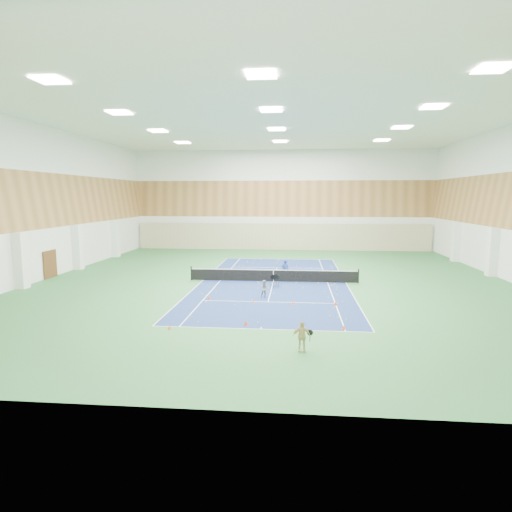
# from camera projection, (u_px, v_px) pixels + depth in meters

# --- Properties ---
(ground) EXTENTS (40.00, 40.00, 0.00)m
(ground) POSITION_uv_depth(u_px,v_px,m) (273.00, 282.00, 32.75)
(ground) COLOR #2D6A37
(ground) RESTS_ON ground
(room_shell) EXTENTS (36.00, 40.00, 12.00)m
(room_shell) POSITION_uv_depth(u_px,v_px,m) (274.00, 203.00, 31.92)
(room_shell) COLOR white
(room_shell) RESTS_ON ground
(wood_cladding) EXTENTS (36.00, 40.00, 8.00)m
(wood_cladding) POSITION_uv_depth(u_px,v_px,m) (274.00, 176.00, 31.64)
(wood_cladding) COLOR #A9713E
(wood_cladding) RESTS_ON room_shell
(ceiling_light_grid) EXTENTS (21.40, 25.40, 0.06)m
(ceiling_light_grid) POSITION_uv_depth(u_px,v_px,m) (274.00, 121.00, 31.09)
(ceiling_light_grid) COLOR white
(ceiling_light_grid) RESTS_ON room_shell
(court_surface) EXTENTS (10.97, 23.77, 0.01)m
(court_surface) POSITION_uv_depth(u_px,v_px,m) (273.00, 282.00, 32.75)
(court_surface) COLOR navy
(court_surface) RESTS_ON ground
(tennis_balls_scatter) EXTENTS (10.57, 22.77, 0.07)m
(tennis_balls_scatter) POSITION_uv_depth(u_px,v_px,m) (273.00, 281.00, 32.74)
(tennis_balls_scatter) COLOR yellow
(tennis_balls_scatter) RESTS_ON ground
(tennis_net) EXTENTS (12.80, 0.10, 1.10)m
(tennis_net) POSITION_uv_depth(u_px,v_px,m) (273.00, 275.00, 32.67)
(tennis_net) COLOR black
(tennis_net) RESTS_ON ground
(back_curtain) EXTENTS (35.40, 0.16, 3.20)m
(back_curtain) POSITION_uv_depth(u_px,v_px,m) (282.00, 237.00, 52.00)
(back_curtain) COLOR #C6B793
(back_curtain) RESTS_ON ground
(door_left_b) EXTENTS (0.08, 1.80, 2.20)m
(door_left_b) POSITION_uv_depth(u_px,v_px,m) (50.00, 264.00, 34.22)
(door_left_b) COLOR #593319
(door_left_b) RESTS_ON ground
(coach) EXTENTS (0.64, 0.46, 1.64)m
(coach) POSITION_uv_depth(u_px,v_px,m) (285.00, 270.00, 33.15)
(coach) COLOR navy
(coach) RESTS_ON ground
(child_court) EXTENTS (0.63, 0.53, 1.15)m
(child_court) POSITION_uv_depth(u_px,v_px,m) (265.00, 289.00, 27.53)
(child_court) COLOR gray
(child_court) RESTS_ON ground
(child_apron) EXTENTS (0.79, 0.37, 1.32)m
(child_apron) POSITION_uv_depth(u_px,v_px,m) (302.00, 336.00, 17.96)
(child_apron) COLOR tan
(child_apron) RESTS_ON ground
(ball_cart) EXTENTS (0.65, 0.65, 0.85)m
(ball_cart) POSITION_uv_depth(u_px,v_px,m) (275.00, 281.00, 30.87)
(ball_cart) COLOR black
(ball_cart) RESTS_ON ground
(cone_svc_a) EXTENTS (0.20, 0.20, 0.22)m
(cone_svc_a) POSITION_uv_depth(u_px,v_px,m) (209.00, 298.00, 27.15)
(cone_svc_a) COLOR #E2450B
(cone_svc_a) RESTS_ON ground
(cone_svc_b) EXTENTS (0.17, 0.17, 0.19)m
(cone_svc_b) POSITION_uv_depth(u_px,v_px,m) (254.00, 301.00, 26.21)
(cone_svc_b) COLOR orange
(cone_svc_b) RESTS_ON ground
(cone_svc_c) EXTENTS (0.20, 0.20, 0.22)m
(cone_svc_c) POSITION_uv_depth(u_px,v_px,m) (293.00, 303.00, 25.83)
(cone_svc_c) COLOR #FF4F0D
(cone_svc_c) RESTS_ON ground
(cone_svc_d) EXTENTS (0.22, 0.22, 0.24)m
(cone_svc_d) POSITION_uv_depth(u_px,v_px,m) (335.00, 303.00, 25.66)
(cone_svc_d) COLOR red
(cone_svc_d) RESTS_ON ground
(cone_base_a) EXTENTS (0.18, 0.18, 0.19)m
(cone_base_a) POSITION_uv_depth(u_px,v_px,m) (169.00, 327.00, 21.03)
(cone_base_a) COLOR #E64B0C
(cone_base_a) RESTS_ON ground
(cone_base_b) EXTENTS (0.22, 0.22, 0.25)m
(cone_base_b) POSITION_uv_depth(u_px,v_px,m) (246.00, 323.00, 21.67)
(cone_base_b) COLOR red
(cone_base_b) RESTS_ON ground
(cone_base_c) EXTENTS (0.19, 0.19, 0.21)m
(cone_base_c) POSITION_uv_depth(u_px,v_px,m) (295.00, 331.00, 20.48)
(cone_base_c) COLOR orange
(cone_base_c) RESTS_ON ground
(cone_base_d) EXTENTS (0.20, 0.20, 0.22)m
(cone_base_d) POSITION_uv_depth(u_px,v_px,m) (344.00, 327.00, 21.00)
(cone_base_d) COLOR #FF580D
(cone_base_d) RESTS_ON ground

